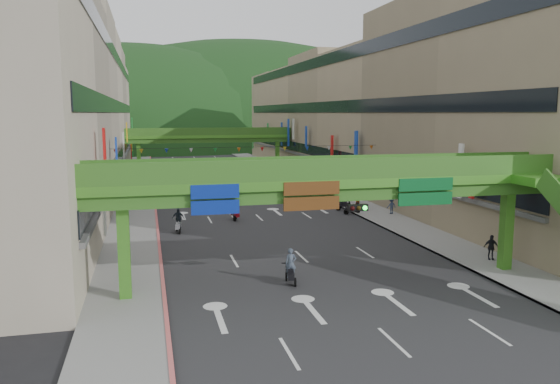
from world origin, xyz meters
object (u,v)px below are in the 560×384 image
Objects in this scene: scooter_rider_near at (291,267)px; car_silver at (196,171)px; scooter_rider_mid at (271,187)px; car_yellow at (202,170)px; overpass_near at (353,193)px; pedestrian_red at (359,201)px.

scooter_rider_near reaches higher than car_silver.
scooter_rider_near is at bearing -88.39° from car_silver.
car_yellow is (-5.31, 24.85, -0.47)m from scooter_rider_mid.
overpass_near is at bearing -85.31° from car_silver.
overpass_near is 57.32m from car_silver.
overpass_near is at bearing -114.24° from pedestrian_red.
car_silver is at bearing 90.43° from scooter_rider_near.
scooter_rider_near is 1.25× the size of pedestrian_red.
scooter_rider_mid is 1.36× the size of pedestrian_red.
car_silver is (-6.29, 24.83, -0.52)m from scooter_rider_mid.
scooter_rider_mid is (5.87, 30.96, 0.21)m from scooter_rider_near.
scooter_rider_mid is 25.61m from car_silver.
overpass_near is at bearing -21.96° from scooter_rider_near.
pedestrian_red is at bearing -55.45° from scooter_rider_mid.
car_silver is at bearing 109.13° from pedestrian_red.
pedestrian_red reaches higher than car_yellow.
pedestrian_red is at bearing -76.13° from car_yellow.
scooter_rider_mid is at bearing 123.09° from pedestrian_red.
scooter_rider_near is (-3.09, 1.24, -4.27)m from overpass_near.
overpass_near reaches higher than scooter_rider_near.
car_yellow reaches higher than car_silver.
scooter_rider_near is at bearing -95.84° from car_yellow.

